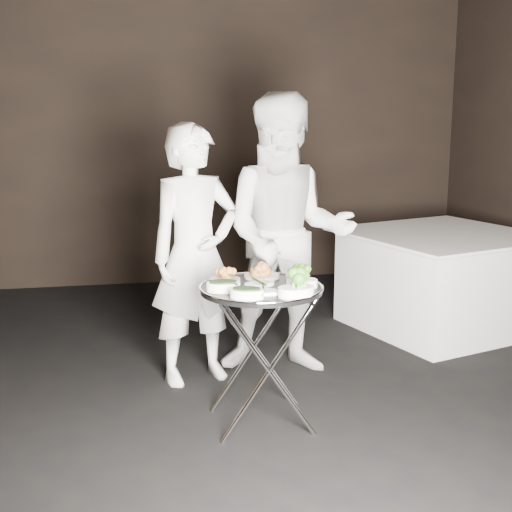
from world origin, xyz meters
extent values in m
cube|color=black|center=(0.00, 0.00, -0.03)|extent=(6.00, 7.00, 0.05)
cube|color=black|center=(0.00, 3.52, 1.50)|extent=(6.00, 0.05, 3.00)
cylinder|color=silver|center=(0.17, -0.23, 0.39)|extent=(0.54, 0.02, 0.79)
cylinder|color=silver|center=(0.17, -0.23, 0.39)|extent=(0.54, 0.02, 0.79)
cylinder|color=silver|center=(0.17, 0.18, 0.39)|extent=(0.54, 0.02, 0.79)
cylinder|color=silver|center=(0.17, 0.18, 0.39)|extent=(0.54, 0.02, 0.79)
cylinder|color=silver|center=(-0.06, -0.02, 0.76)|extent=(0.02, 0.46, 0.02)
cylinder|color=silver|center=(0.40, -0.02, 0.76)|extent=(0.02, 0.46, 0.02)
cylinder|color=black|center=(0.17, -0.02, 0.79)|extent=(0.68, 0.68, 0.03)
torus|color=silver|center=(0.17, -0.02, 0.81)|extent=(0.69, 0.69, 0.02)
cylinder|color=beige|center=(-0.01, 0.15, 0.81)|extent=(0.18, 0.18, 0.02)
cylinder|color=beige|center=(0.22, 0.19, 0.82)|extent=(0.20, 0.20, 0.02)
cylinder|color=white|center=(0.41, 0.12, 0.83)|extent=(0.12, 0.12, 0.05)
cylinder|color=silver|center=(-0.01, 0.14, 0.85)|extent=(0.10, 0.16, 0.01)
cylinder|color=silver|center=(0.22, 0.19, 0.85)|extent=(0.09, 0.17, 0.01)
cylinder|color=silver|center=(0.40, 0.11, 0.85)|extent=(0.03, 0.18, 0.01)
cylinder|color=silver|center=(-0.05, -0.07, 0.85)|extent=(0.14, 0.13, 0.01)
cylinder|color=silver|center=(0.39, -0.07, 0.85)|extent=(0.13, 0.14, 0.01)
cylinder|color=silver|center=(0.17, -0.01, 0.85)|extent=(0.05, 0.18, 0.01)
imported|color=silver|center=(-0.11, 0.73, 0.85)|extent=(0.72, 0.59, 1.69)
imported|color=silver|center=(0.52, 0.78, 0.94)|extent=(1.05, 0.89, 1.88)
cube|color=silver|center=(1.98, 1.47, 0.39)|extent=(1.24, 1.24, 0.77)
cube|color=silver|center=(1.98, 1.47, 0.78)|extent=(1.39, 1.39, 0.02)
camera|label=1|loc=(-0.60, -3.77, 1.78)|focal=50.00mm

